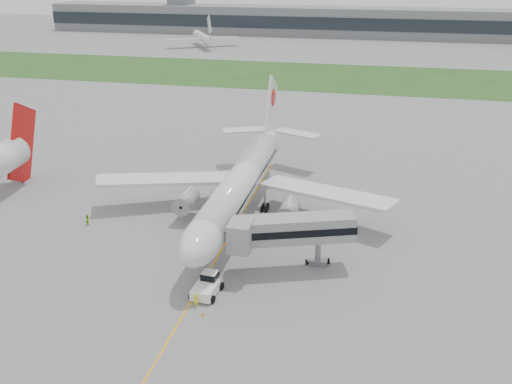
% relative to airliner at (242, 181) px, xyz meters
% --- Properties ---
extents(ground, '(600.00, 600.00, 0.00)m').
position_rel_airliner_xyz_m(ground, '(0.00, -4.87, -5.66)').
color(ground, gray).
rests_on(ground, ground).
extents(apron_markings, '(70.00, 70.00, 0.04)m').
position_rel_airliner_xyz_m(apron_markings, '(0.00, -9.87, -5.66)').
color(apron_markings, orange).
rests_on(apron_markings, ground).
extents(grass_strip, '(600.00, 50.00, 0.02)m').
position_rel_airliner_xyz_m(grass_strip, '(0.00, 115.13, -5.65)').
color(grass_strip, '#23481B').
rests_on(grass_strip, ground).
extents(terminal_building, '(320.00, 22.30, 14.00)m').
position_rel_airliner_xyz_m(terminal_building, '(0.00, 225.00, 1.34)').
color(terminal_building, slate).
rests_on(terminal_building, ground).
extents(control_tower, '(12.00, 12.00, 56.00)m').
position_rel_airliner_xyz_m(control_tower, '(-90.00, 227.13, -5.66)').
color(control_tower, slate).
rests_on(control_tower, ground).
extents(airliner, '(48.13, 53.95, 17.88)m').
position_rel_airliner_xyz_m(airliner, '(0.00, 0.00, 0.00)').
color(airliner, silver).
rests_on(airliner, ground).
extents(pushback_tug, '(3.39, 4.78, 2.36)m').
position_rel_airliner_xyz_m(pushback_tug, '(1.35, -23.15, -4.57)').
color(pushback_tug, white).
rests_on(pushback_tug, ground).
extents(jet_bridge, '(15.74, 9.50, 7.54)m').
position_rel_airliner_xyz_m(jet_bridge, '(9.79, -15.37, -0.08)').
color(jet_bridge, gray).
rests_on(jet_bridge, ground).
extents(safety_cone_left, '(0.42, 0.42, 0.58)m').
position_rel_airliner_xyz_m(safety_cone_left, '(-0.50, -23.64, -5.37)').
color(safety_cone_left, orange).
rests_on(safety_cone_left, ground).
extents(safety_cone_right, '(0.42, 0.42, 0.57)m').
position_rel_airliner_xyz_m(safety_cone_right, '(2.22, -27.96, -5.37)').
color(safety_cone_right, orange).
rests_on(safety_cone_right, ground).
extents(ground_crew_near, '(0.69, 0.50, 1.76)m').
position_rel_airliner_xyz_m(ground_crew_near, '(0.91, -26.32, -4.78)').
color(ground_crew_near, yellow).
rests_on(ground_crew_near, ground).
extents(ground_crew_far, '(0.86, 1.00, 1.79)m').
position_rel_airliner_xyz_m(ground_crew_far, '(-21.94, -9.04, -4.77)').
color(ground_crew_far, '#7FC921').
rests_on(ground_crew_far, ground).
extents(neighbor_aircraft, '(6.09, 18.62, 15.14)m').
position_rel_airliner_xyz_m(neighbor_aircraft, '(-42.35, 0.62, 0.34)').
color(neighbor_aircraft, '#B60C0A').
rests_on(neighbor_aircraft, ground).
extents(distant_aircraft_left, '(42.87, 41.43, 12.56)m').
position_rel_airliner_xyz_m(distant_aircraft_left, '(-60.63, 171.62, -5.66)').
color(distant_aircraft_left, silver).
rests_on(distant_aircraft_left, ground).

